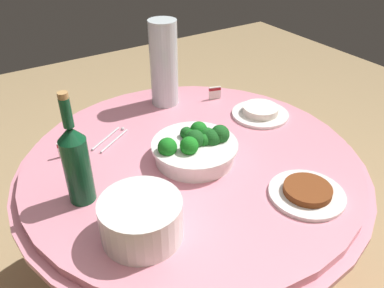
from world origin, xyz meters
name	(u,v)px	position (x,y,z in m)	size (l,w,h in m)	color
buffet_table	(192,234)	(0.00, 0.00, 0.38)	(1.16, 1.16, 0.74)	maroon
broccoli_bowl	(195,147)	(0.00, 0.02, 0.79)	(0.28, 0.28, 0.11)	white
plate_stack	(141,219)	(0.29, 0.22, 0.80)	(0.21, 0.21, 0.11)	white
wine_bottle	(76,162)	(0.38, 0.01, 0.87)	(0.07, 0.07, 0.34)	#104727
decorative_fruit_vase	(164,69)	(-0.12, -0.39, 0.89)	(0.11, 0.11, 0.34)	silver
serving_tongs	(111,138)	(0.18, -0.24, 0.74)	(0.16, 0.12, 0.01)	silver
food_plate_stir_fry	(307,192)	(-0.17, 0.34, 0.75)	(0.22, 0.22, 0.03)	white
food_plate_rice	(260,112)	(-0.37, -0.09, 0.76)	(0.22, 0.22, 0.04)	white
label_placard_front	(215,92)	(-0.31, -0.31, 0.77)	(0.05, 0.02, 0.05)	white
label_placard_mid	(65,148)	(0.35, -0.23, 0.77)	(0.05, 0.02, 0.05)	white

